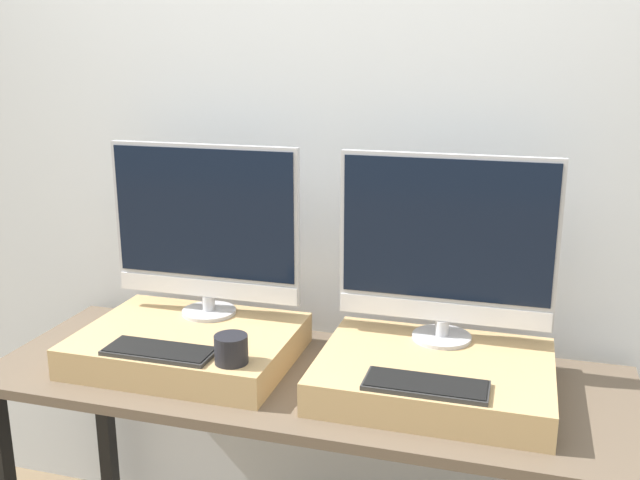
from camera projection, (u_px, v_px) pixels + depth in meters
name	position (u px, v px, depth m)	size (l,w,h in m)	color
wall_back	(341.00, 180.00, 2.32)	(8.00, 0.04, 2.60)	silver
workbench	(305.00, 400.00, 2.10)	(1.87, 0.66, 0.79)	brown
wooden_riser_left	(189.00, 345.00, 2.17)	(0.64, 0.49, 0.09)	tan
monitor_left	(205.00, 227.00, 2.22)	(0.62, 0.17, 0.55)	#B2B2B7
keyboard_left	(160.00, 351.00, 1.99)	(0.31, 0.12, 0.01)	#2D2D2D
mug	(231.00, 349.00, 1.93)	(0.09, 0.09, 0.08)	black
wooden_riser_right	(434.00, 375.00, 1.97)	(0.64, 0.49, 0.09)	tan
monitor_right	(446.00, 245.00, 2.02)	(0.62, 0.17, 0.55)	#B2B2B7
keyboard_right	(426.00, 385.00, 1.79)	(0.31, 0.12, 0.01)	#2D2D2D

